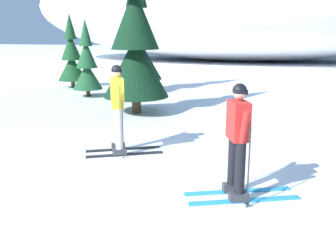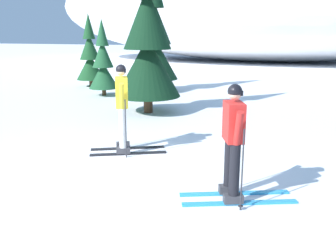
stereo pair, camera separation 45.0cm
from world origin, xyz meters
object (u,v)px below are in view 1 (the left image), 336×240
object	(u,v)px
pine_tree_center_left	(137,39)
pine_tree_center_right	(135,42)
skier_yellow_jacket	(118,107)
skier_red_jacket	(238,140)
pine_tree_far_left	(71,57)
pine_tree_left	(87,65)

from	to	relation	value
pine_tree_center_left	pine_tree_center_right	size ratio (longest dim) A/B	1.01
skier_yellow_jacket	pine_tree_center_right	world-z (taller)	pine_tree_center_right
skier_red_jacket	pine_tree_far_left	size ratio (longest dim) A/B	0.53
skier_red_jacket	pine_tree_left	distance (m)	9.84
skier_yellow_jacket	pine_tree_center_left	world-z (taller)	pine_tree_center_left
skier_yellow_jacket	pine_tree_far_left	bearing A→B (deg)	123.25
skier_yellow_jacket	pine_tree_far_left	xyz separation A→B (m)	(-5.37, 8.19, 0.39)
skier_red_jacket	pine_tree_far_left	xyz separation A→B (m)	(-7.84, 9.75, 0.45)
skier_yellow_jacket	pine_tree_center_left	size ratio (longest dim) A/B	0.35
skier_yellow_jacket	pine_tree_center_left	xyz separation A→B (m)	(-2.16, 7.76, 1.19)
pine_tree_left	pine_tree_center_left	xyz separation A→B (m)	(1.49, 1.61, 0.93)
pine_tree_far_left	pine_tree_center_left	bearing A→B (deg)	-7.78
skier_yellow_jacket	skier_red_jacket	bearing A→B (deg)	-32.26
skier_red_jacket	pine_tree_left	world-z (taller)	pine_tree_left
skier_red_jacket	pine_tree_left	xyz separation A→B (m)	(-6.12, 7.71, 0.32)
pine_tree_left	pine_tree_center_right	bearing A→B (deg)	-40.78
skier_red_jacket	pine_tree_center_left	bearing A→B (deg)	116.42
skier_yellow_jacket	skier_red_jacket	xyz separation A→B (m)	(2.47, -1.56, -0.06)
pine_tree_center_right	pine_tree_left	bearing A→B (deg)	139.22
skier_yellow_jacket	pine_tree_far_left	distance (m)	9.81
skier_red_jacket	pine_tree_center_left	xyz separation A→B (m)	(-4.63, 9.31, 1.25)
skier_red_jacket	pine_tree_left	size ratio (longest dim) A/B	0.59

